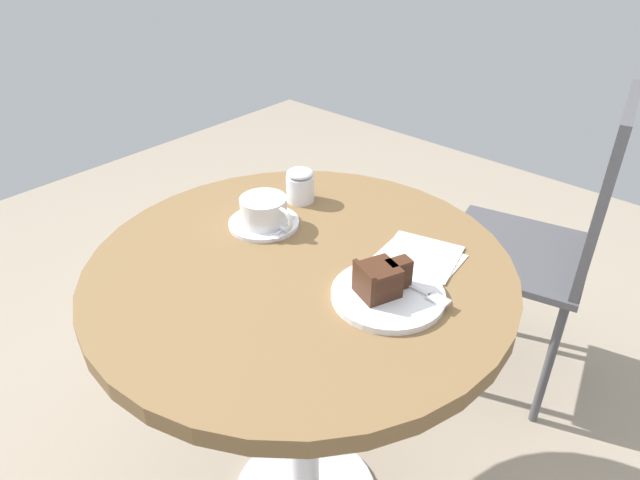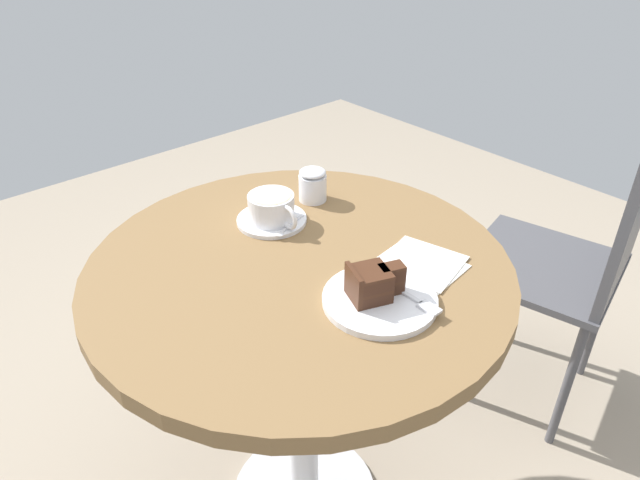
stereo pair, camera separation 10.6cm
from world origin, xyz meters
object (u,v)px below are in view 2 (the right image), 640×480
object	(u,v)px
saucer	(272,220)
cake_plate	(380,300)
napkin	(418,266)
cafe_chair	(584,248)
cake_slice	(372,283)
teaspoon	(286,228)
fork	(411,297)
sugar_pot	(313,184)
coffee_cup	(272,207)

from	to	relation	value
saucer	cake_plate	distance (m)	0.34
napkin	cafe_chair	size ratio (longest dim) A/B	0.20
cake_slice	cafe_chair	world-z (taller)	cafe_chair
teaspoon	cake_slice	size ratio (longest dim) A/B	0.90
saucer	fork	size ratio (longest dim) A/B	0.94
sugar_pot	coffee_cup	bearing A→B (deg)	-79.88
cake_slice	cafe_chair	xyz separation A→B (m)	(0.05, 0.75, -0.23)
saucer	sugar_pot	bearing A→B (deg)	97.56
coffee_cup	cake_plate	xyz separation A→B (m)	(0.33, -0.03, -0.03)
teaspoon	napkin	xyz separation A→B (m)	(0.26, 0.11, -0.01)
saucer	teaspoon	size ratio (longest dim) A/B	1.57
cake_plate	napkin	bearing A→B (deg)	100.98
cafe_chair	sugar_pot	world-z (taller)	cafe_chair
cake_plate	cafe_chair	bearing A→B (deg)	87.28
cake_slice	sugar_pot	distance (m)	0.38
sugar_pot	cake_plate	bearing A→B (deg)	-23.82
coffee_cup	cafe_chair	world-z (taller)	cafe_chair
fork	cafe_chair	xyz separation A→B (m)	(-0.00, 0.70, -0.21)
napkin	fork	bearing A→B (deg)	-56.45
fork	saucer	bearing A→B (deg)	-178.38
saucer	cafe_chair	size ratio (longest dim) A/B	0.16
coffee_cup	napkin	xyz separation A→B (m)	(0.30, 0.11, -0.04)
fork	napkin	world-z (taller)	fork
napkin	cake_slice	bearing A→B (deg)	-84.04
cake_plate	napkin	world-z (taller)	cake_plate
teaspoon	sugar_pot	distance (m)	0.15
cake_plate	cafe_chair	distance (m)	0.77
coffee_cup	cake_plate	distance (m)	0.33
cake_plate	cafe_chair	size ratio (longest dim) A/B	0.21
cake_plate	cake_slice	xyz separation A→B (m)	(-0.01, -0.01, 0.03)
cake_plate	cafe_chair	world-z (taller)	cafe_chair
cake_slice	saucer	bearing A→B (deg)	173.51
teaspoon	napkin	bearing A→B (deg)	94.78
cake_plate	sugar_pot	xyz separation A→B (m)	(-0.35, 0.16, 0.03)
cake_plate	fork	distance (m)	0.05
sugar_pot	fork	bearing A→B (deg)	-17.02
cake_slice	fork	distance (m)	0.07
teaspoon	fork	distance (m)	0.32
saucer	cake_slice	xyz separation A→B (m)	(0.32, -0.04, 0.03)
cake_plate	sugar_pot	distance (m)	0.39
cake_plate	napkin	distance (m)	0.13
saucer	cake_slice	size ratio (longest dim) A/B	1.41
cafe_chair	napkin	bearing A→B (deg)	-18.58
coffee_cup	sugar_pot	distance (m)	0.13
napkin	cafe_chair	bearing A→B (deg)	84.30
coffee_cup	cafe_chair	xyz separation A→B (m)	(0.36, 0.72, -0.23)
cake_slice	napkin	bearing A→B (deg)	95.96
napkin	coffee_cup	bearing A→B (deg)	-160.68
coffee_cup	fork	size ratio (longest dim) A/B	0.84
cake_plate	fork	xyz separation A→B (m)	(0.04, 0.04, 0.01)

